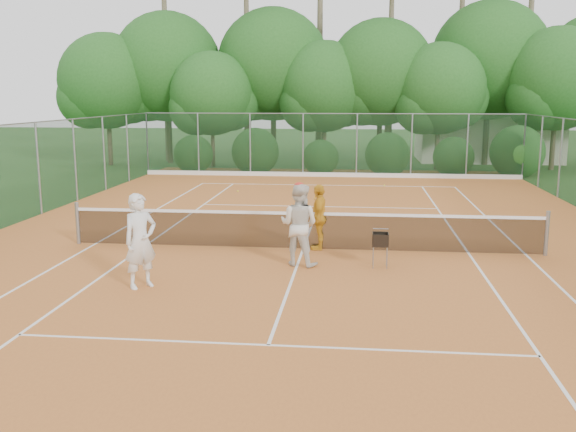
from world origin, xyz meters
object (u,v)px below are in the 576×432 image
at_px(ball_hopper, 380,240).
at_px(player_yellow, 319,217).
at_px(player_white, 140,241).
at_px(player_center_grp, 299,224).

bearing_deg(ball_hopper, player_yellow, 125.79).
xyz_separation_m(player_yellow, ball_hopper, (1.48, -1.61, -0.20)).
distance_m(player_white, player_center_grp, 3.67).
height_order(player_white, player_center_grp, player_white).
xyz_separation_m(player_center_grp, player_yellow, (0.36, 1.61, -0.12)).
bearing_deg(player_center_grp, player_yellow, 77.22).
bearing_deg(ball_hopper, player_white, -163.62).
bearing_deg(player_center_grp, player_white, -145.19).
distance_m(player_yellow, ball_hopper, 2.20).
bearing_deg(player_center_grp, ball_hopper, -0.20).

